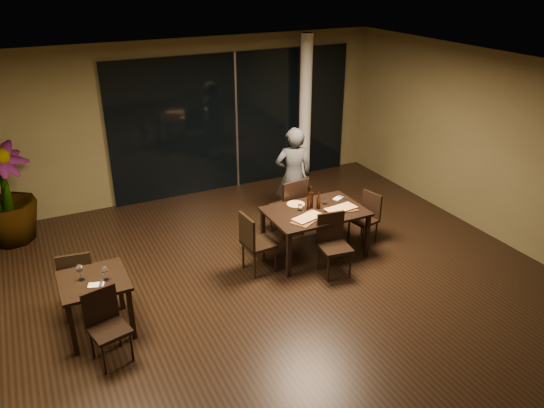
{
  "coord_description": "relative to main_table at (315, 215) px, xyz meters",
  "views": [
    {
      "loc": [
        -2.84,
        -5.53,
        4.26
      ],
      "look_at": [
        0.22,
        0.72,
        1.05
      ],
      "focal_mm": 35.0,
      "sensor_mm": 36.0,
      "label": 1
    }
  ],
  "objects": [
    {
      "name": "chair_main_far",
      "position": [
        -0.06,
        0.7,
        -0.1
      ],
      "size": [
        0.54,
        0.54,
        1.03
      ],
      "rotation": [
        0.0,
        0.0,
        3.29
      ],
      "color": "black",
      "rests_on": "ground"
    },
    {
      "name": "napkin_far",
      "position": [
        0.56,
        0.22,
        0.08
      ],
      "size": [
        0.21,
        0.17,
        0.01
      ],
      "primitive_type": "cube",
      "rotation": [
        0.0,
        0.0,
        0.43
      ],
      "color": "white",
      "rests_on": "main_table"
    },
    {
      "name": "round_pizza",
      "position": [
        -0.17,
        0.31,
        0.08
      ],
      "size": [
        0.27,
        0.27,
        0.01
      ],
      "primitive_type": "cylinder",
      "color": "#A63612",
      "rests_on": "main_table"
    },
    {
      "name": "tumbler_right",
      "position": [
        0.25,
        0.15,
        0.12
      ],
      "size": [
        0.07,
        0.07,
        0.09
      ],
      "primitive_type": "cylinder",
      "color": "white",
      "rests_on": "main_table"
    },
    {
      "name": "main_table",
      "position": [
        0.0,
        0.0,
        0.0
      ],
      "size": [
        1.5,
        1.0,
        0.75
      ],
      "color": "black",
      "rests_on": "ground"
    },
    {
      "name": "side_table",
      "position": [
        -3.4,
        -0.5,
        -0.05
      ],
      "size": [
        0.8,
        0.8,
        0.75
      ],
      "color": "black",
      "rests_on": "ground"
    },
    {
      "name": "bottle_c",
      "position": [
        -0.01,
        0.13,
        0.25
      ],
      "size": [
        0.08,
        0.08,
        0.35
      ],
      "primitive_type": null,
      "color": "black",
      "rests_on": "main_table"
    },
    {
      "name": "chair_main_left",
      "position": [
        -1.08,
        -0.09,
        -0.15
      ],
      "size": [
        0.47,
        0.47,
        0.95
      ],
      "rotation": [
        0.0,
        0.0,
        1.65
      ],
      "color": "black",
      "rests_on": "ground"
    },
    {
      "name": "ground",
      "position": [
        -1.0,
        -0.8,
        -0.68
      ],
      "size": [
        8.0,
        8.0,
        0.0
      ],
      "primitive_type": "plane",
      "color": "black",
      "rests_on": "ground"
    },
    {
      "name": "pizza_board_left",
      "position": [
        -0.25,
        -0.21,
        0.08
      ],
      "size": [
        0.63,
        0.51,
        0.01
      ],
      "primitive_type": "cube",
      "rotation": [
        0.0,
        0.0,
        0.5
      ],
      "color": "#4D3119",
      "rests_on": "main_table"
    },
    {
      "name": "oblong_pizza_right",
      "position": [
        0.36,
        -0.16,
        0.1
      ],
      "size": [
        0.5,
        0.29,
        0.02
      ],
      "primitive_type": null,
      "rotation": [
        0.0,
        0.0,
        0.14
      ],
      "color": "#681409",
      "rests_on": "pizza_board_right"
    },
    {
      "name": "side_napkin",
      "position": [
        -3.39,
        -0.65,
        0.08
      ],
      "size": [
        0.21,
        0.16,
        0.01
      ],
      "primitive_type": "cube",
      "rotation": [
        0.0,
        0.0,
        -0.31
      ],
      "color": "silver",
      "rests_on": "side_table"
    },
    {
      "name": "wine_glass_b",
      "position": [
        -3.26,
        -0.57,
        0.16
      ],
      "size": [
        0.08,
        0.08,
        0.18
      ],
      "primitive_type": null,
      "color": "white",
      "rests_on": "side_table"
    },
    {
      "name": "chair_side_near",
      "position": [
        -3.38,
        -1.05,
        -0.18
      ],
      "size": [
        0.49,
        0.49,
        0.89
      ],
      "rotation": [
        0.0,
        0.0,
        0.24
      ],
      "color": "black",
      "rests_on": "ground"
    },
    {
      "name": "ceiling",
      "position": [
        -1.0,
        -0.8,
        2.34
      ],
      "size": [
        8.0,
        8.0,
        0.04
      ],
      "primitive_type": "cube",
      "color": "silver",
      "rests_on": "wall_back"
    },
    {
      "name": "diner",
      "position": [
        0.22,
        1.14,
        0.2
      ],
      "size": [
        0.68,
        0.54,
        1.74
      ],
      "primitive_type": "imported",
      "rotation": [
        0.0,
        0.0,
        2.85
      ],
      "color": "#2D2F32",
      "rests_on": "ground"
    },
    {
      "name": "column",
      "position": [
        1.4,
        2.85,
        0.82
      ],
      "size": [
        0.24,
        0.24,
        3.0
      ],
      "primitive_type": "cylinder",
      "color": "silver",
      "rests_on": "ground"
    },
    {
      "name": "oblong_pizza_left",
      "position": [
        -0.25,
        -0.21,
        0.1
      ],
      "size": [
        0.5,
        0.33,
        0.02
      ],
      "primitive_type": null,
      "rotation": [
        0.0,
        0.0,
        0.28
      ],
      "color": "maroon",
      "rests_on": "pizza_board_left"
    },
    {
      "name": "chair_main_near",
      "position": [
        -0.03,
        -0.58,
        -0.16
      ],
      "size": [
        0.48,
        0.48,
        0.92
      ],
      "rotation": [
        0.0,
        0.0,
        -0.13
      ],
      "color": "black",
      "rests_on": "ground"
    },
    {
      "name": "potted_plant",
      "position": [
        -4.3,
        2.57,
        0.18
      ],
      "size": [
        1.31,
        1.31,
        1.71
      ],
      "primitive_type": "imported",
      "rotation": [
        0.0,
        0.0,
        0.67
      ],
      "color": "#1E511B",
      "rests_on": "ground"
    },
    {
      "name": "bottle_a",
      "position": [
        -0.08,
        0.06,
        0.22
      ],
      "size": [
        0.07,
        0.07,
        0.3
      ],
      "primitive_type": null,
      "color": "black",
      "rests_on": "main_table"
    },
    {
      "name": "chair_side_far",
      "position": [
        -3.55,
        0.04,
        -0.17
      ],
      "size": [
        0.48,
        0.48,
        0.91
      ],
      "rotation": [
        0.0,
        0.0,
        3.01
      ],
      "color": "black",
      "rests_on": "ground"
    },
    {
      "name": "chair_main_right",
      "position": [
        0.98,
        -0.01,
        -0.21
      ],
      "size": [
        0.46,
        0.46,
        0.84
      ],
      "rotation": [
        0.0,
        0.0,
        -1.35
      ],
      "color": "black",
      "rests_on": "ground"
    },
    {
      "name": "wine_glass_a",
      "position": [
        -3.53,
        -0.45,
        0.18
      ],
      "size": [
        0.09,
        0.09,
        0.2
      ],
      "primitive_type": null,
      "color": "white",
      "rests_on": "side_table"
    },
    {
      "name": "napkin_near",
      "position": [
        0.53,
        -0.12,
        0.08
      ],
      "size": [
        0.2,
        0.16,
        0.01
      ],
      "primitive_type": "cube",
      "rotation": [
        0.0,
        0.0,
        -0.38
      ],
      "color": "white",
      "rests_on": "main_table"
    },
    {
      "name": "window_panel",
      "position": [
        0.0,
        3.16,
        0.67
      ],
      "size": [
        5.0,
        0.06,
        2.7
      ],
      "primitive_type": "cube",
      "color": "black",
      "rests_on": "ground"
    },
    {
      "name": "tumbler_left",
      "position": [
        -0.21,
        0.12,
        0.12
      ],
      "size": [
        0.07,
        0.07,
        0.09
      ],
      "primitive_type": "cylinder",
      "color": "white",
      "rests_on": "main_table"
    },
    {
      "name": "pizza_board_right",
      "position": [
        0.36,
        -0.16,
        0.08
      ],
      "size": [
        0.53,
        0.32,
        0.01
      ],
      "primitive_type": "cube",
      "rotation": [
        0.0,
        0.0,
        -0.16
      ],
      "color": "#452A16",
      "rests_on": "main_table"
    },
    {
      "name": "bottle_b",
      "position": [
        0.08,
        0.04,
        0.21
      ],
      "size": [
        0.06,
        0.06,
        0.28
      ],
      "primitive_type": null,
      "color": "black",
      "rests_on": "main_table"
    },
    {
      "name": "wall_right",
      "position": [
        3.05,
        -0.8,
        0.82
      ],
      "size": [
        0.1,
        8.0,
        3.0
      ],
      "primitive_type": "cube",
      "color": "brown",
      "rests_on": "ground"
    },
    {
      "name": "wall_back",
      "position": [
        -1.0,
        3.25,
        0.82
      ],
      "size": [
        8.0,
        0.1,
        3.0
      ],
      "primitive_type": "cube",
      "color": "brown",
      "rests_on": "ground"
    }
  ]
}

